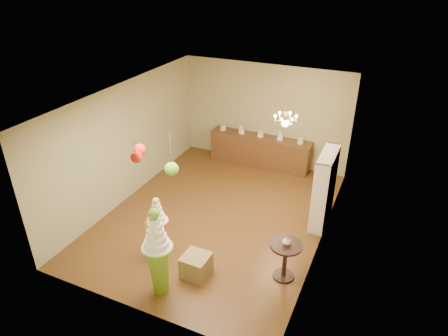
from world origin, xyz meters
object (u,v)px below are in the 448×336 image
at_px(pedestal_orange, 159,233).
at_px(round_table, 285,256).
at_px(sideboard, 260,150).
at_px(pedestal_green, 158,259).

bearing_deg(pedestal_orange, round_table, 9.32).
bearing_deg(sideboard, pedestal_green, -89.13).
bearing_deg(pedestal_green, round_table, 33.19).
distance_m(pedestal_orange, sideboard, 4.79).
distance_m(pedestal_green, sideboard, 5.66).
bearing_deg(pedestal_green, pedestal_orange, 123.14).
distance_m(sideboard, round_table, 4.81).
height_order(pedestal_green, round_table, pedestal_green).
relative_size(pedestal_orange, round_table, 1.70).
height_order(pedestal_green, sideboard, pedestal_green).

